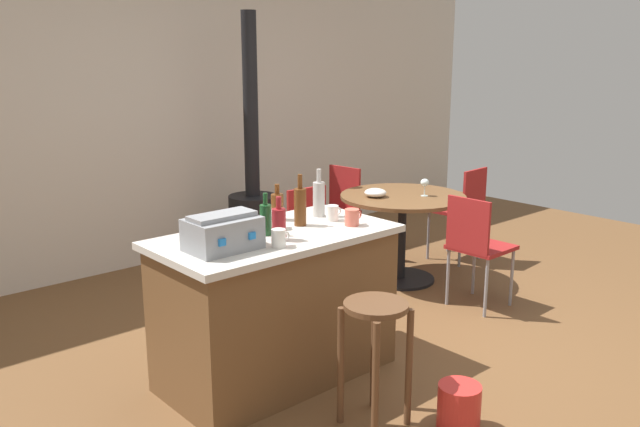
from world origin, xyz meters
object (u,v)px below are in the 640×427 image
kitchen_island (277,306)px  cup_3 (352,217)px  folding_chair_near (476,243)px  wine_glass (425,183)px  folding_chair_left (336,206)px  cup_4 (222,226)px  toolbox (223,232)px  folding_chair_far (462,206)px  wood_stove (253,207)px  cup_0 (333,213)px  plastic_bucket (459,408)px  bottle_0 (277,206)px  serving_bowl (375,193)px  dining_table (402,215)px  bottle_3 (300,206)px  bottle_2 (266,219)px  cup_2 (279,238)px  wooden_stool (375,337)px  cup_1 (275,220)px  bottle_1 (319,198)px  folding_chair_right (316,236)px  bottle_4 (279,223)px

kitchen_island → cup_3: 0.68m
folding_chair_near → wine_glass: 0.74m
folding_chair_near → folding_chair_left: 1.57m
cup_3 → cup_4: size_ratio=1.11×
folding_chair_left → toolbox: 2.73m
folding_chair_far → wood_stove: size_ratio=0.39×
folding_chair_near → cup_0: 1.41m
plastic_bucket → toolbox: bearing=125.9°
bottle_0 → serving_bowl: size_ratio=1.23×
folding_chair_near → cup_3: size_ratio=7.04×
dining_table → cup_4: 2.14m
folding_chair_far → wood_stove: (-1.47, 1.21, 0.01)m
folding_chair_far → bottle_3: bottle_3 is taller
folding_chair_left → plastic_bucket: folding_chair_left is taller
cup_3 → bottle_2: bearing=161.5°
dining_table → cup_2: cup_2 is taller
wooden_stool → wine_glass: (1.89, 1.26, 0.36)m
folding_chair_near → bottle_3: 1.64m
bottle_0 → bottle_3: bottle_3 is taller
folding_chair_near → cup_2: cup_2 is taller
cup_1 → bottle_1: bearing=9.0°
cup_4 → folding_chair_right: bearing=25.3°
kitchen_island → bottle_2: (-0.06, 0.01, 0.53)m
wooden_stool → toolbox: size_ratio=1.83×
folding_chair_far → cup_3: bearing=-159.7°
plastic_bucket → folding_chair_right: bearing=70.3°
wood_stove → bottle_4: size_ratio=9.23×
folding_chair_right → bottle_2: (-1.05, -0.77, 0.45)m
cup_0 → plastic_bucket: 1.35m
plastic_bucket → cup_2: bearing=119.6°
kitchen_island → wine_glass: bearing=14.8°
bottle_0 → cup_0: (0.24, -0.24, -0.04)m
cup_3 → cup_0: bearing=92.9°
wooden_stool → folding_chair_left: folding_chair_left is taller
cup_1 → cup_2: cup_1 is taller
bottle_2 → cup_2: bearing=-111.3°
folding_chair_left → bottle_1: 1.96m
cup_0 → plastic_bucket: bearing=-95.9°
kitchen_island → cup_2: (-0.15, -0.23, 0.49)m
bottle_2 → cup_2: bottle_2 is taller
plastic_bucket → folding_chair_left: bearing=59.4°
dining_table → folding_chair_right: 0.86m
bottle_2 → cup_2: 0.26m
folding_chair_right → bottle_0: bottle_0 is taller
toolbox → cup_1: bearing=17.7°
folding_chair_far → bottle_2: bottle_2 is taller
bottle_2 → wine_glass: bottle_2 is taller
bottle_3 → cup_2: 0.46m
folding_chair_near → folding_chair_far: 1.17m
folding_chair_far → folding_chair_left: folding_chair_far is taller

